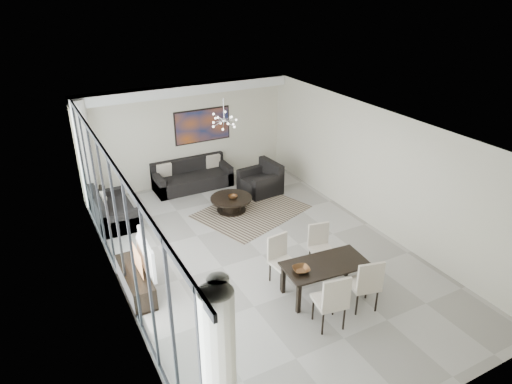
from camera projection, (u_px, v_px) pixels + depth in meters
room_shell at (282, 191)px, 9.57m from camera, size 6.00×9.00×2.90m
window_wall at (123, 228)px, 8.16m from camera, size 0.37×8.95×2.90m
soffit at (186, 90)px, 12.23m from camera, size 5.98×0.40×0.26m
painting at (203, 126)px, 13.06m from camera, size 1.68×0.04×0.98m
chandelier at (224, 120)px, 11.11m from camera, size 0.66×0.66×0.71m
rug at (251, 211)px, 11.84m from camera, size 3.10×2.73×0.01m
coffee_table at (231, 203)px, 11.80m from camera, size 1.07×1.07×0.38m
bowl_coffee at (233, 197)px, 11.67m from camera, size 0.27×0.27×0.08m
sofa_main at (192, 178)px, 13.10m from camera, size 2.19×0.89×0.80m
loveseat at (112, 212)px, 11.23m from camera, size 0.90×1.59×0.80m
armchair at (261, 182)px, 12.82m from camera, size 1.03×1.08×0.84m
side_table at (99, 193)px, 12.03m from camera, size 0.38×0.38×0.52m
tv_console at (135, 281)px, 8.75m from camera, size 0.42×1.50×0.47m
television at (141, 255)px, 8.57m from camera, size 0.20×1.15×0.66m
dining_table at (325, 268)px, 8.57m from camera, size 1.67×0.94×0.67m
dining_chair_sw at (333, 299)px, 7.66m from camera, size 0.59×0.59×1.10m
dining_chair_se at (367, 282)px, 8.10m from camera, size 0.60×0.60×1.08m
dining_chair_nw at (280, 256)px, 8.94m from camera, size 0.51×0.51×1.00m
dining_chair_ne at (320, 243)px, 9.38m from camera, size 0.53×0.53×0.98m
bowl_dining at (301, 270)px, 8.30m from camera, size 0.37×0.37×0.08m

